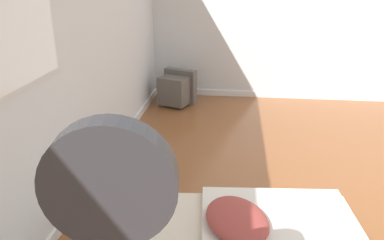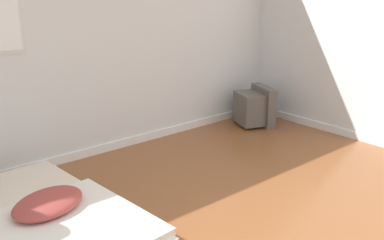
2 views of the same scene
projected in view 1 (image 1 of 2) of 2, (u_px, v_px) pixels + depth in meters
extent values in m
cube|color=silver|center=(73.00, 40.00, 2.90)|extent=(7.98, 0.06, 2.60)
cube|color=white|center=(93.00, 181.00, 3.36)|extent=(7.98, 0.02, 0.09)
cube|color=silver|center=(362.00, 10.00, 5.19)|extent=(0.06, 8.30, 2.60)
cube|color=white|center=(349.00, 97.00, 5.61)|extent=(0.02, 8.30, 0.09)
ellipsoid|color=#993D38|center=(237.00, 219.00, 2.41)|extent=(0.63, 0.55, 0.11)
cube|color=#56514C|center=(174.00, 91.00, 5.30)|extent=(0.39, 0.46, 0.40)
cube|color=#56514C|center=(180.00, 86.00, 5.45)|extent=(0.28, 0.49, 0.50)
cube|color=#283342|center=(182.00, 84.00, 5.50)|extent=(0.14, 0.37, 0.36)
cylinder|color=#333338|center=(110.00, 183.00, 1.07)|extent=(0.14, 0.40, 0.39)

